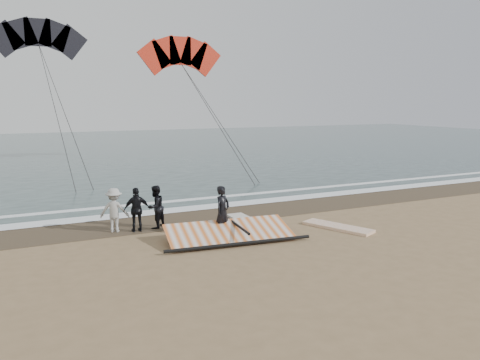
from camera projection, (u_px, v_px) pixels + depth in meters
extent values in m
plane|color=#8C704C|center=(280.00, 245.00, 14.52)|extent=(120.00, 120.00, 0.00)
cube|color=#233838|center=(104.00, 149.00, 43.96)|extent=(120.00, 54.00, 0.02)
cube|color=#4C3D2B|center=(223.00, 214.00, 18.54)|extent=(120.00, 2.80, 0.01)
cube|color=white|center=(210.00, 206.00, 19.78)|extent=(120.00, 0.90, 0.01)
cube|color=white|center=(197.00, 199.00, 21.30)|extent=(120.00, 0.45, 0.01)
imported|color=black|center=(223.00, 211.00, 15.46)|extent=(0.73, 0.65, 1.67)
cube|color=white|center=(338.00, 227.00, 16.45)|extent=(1.66, 2.58, 0.10)
cube|color=beige|center=(248.00, 222.00, 17.19)|extent=(0.68, 2.42, 0.10)
imported|color=black|center=(155.00, 207.00, 16.39)|extent=(0.94, 0.91, 1.52)
imported|color=black|center=(137.00, 210.00, 15.91)|extent=(0.91, 0.41, 1.54)
imported|color=#A9A9A5|center=(114.00, 210.00, 15.89)|extent=(1.12, 0.90, 1.52)
cube|color=black|center=(217.00, 235.00, 15.47)|extent=(2.83, 0.94, 0.11)
cube|color=orange|center=(230.00, 231.00, 14.98)|extent=(4.20, 1.96, 0.43)
cylinder|color=black|center=(240.00, 244.00, 14.32)|extent=(4.69, 0.57, 0.11)
cylinder|color=black|center=(238.00, 226.00, 15.08)|extent=(0.29, 2.03, 0.09)
cylinder|color=#262626|center=(212.00, 114.00, 29.22)|extent=(0.04, 0.04, 13.70)
cylinder|color=#262626|center=(214.00, 114.00, 29.58)|extent=(0.04, 0.04, 13.24)
cylinder|color=#262626|center=(53.00, 102.00, 28.72)|extent=(0.04, 0.04, 17.62)
cylinder|color=#262626|center=(61.00, 102.00, 29.09)|extent=(0.04, 0.04, 17.30)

